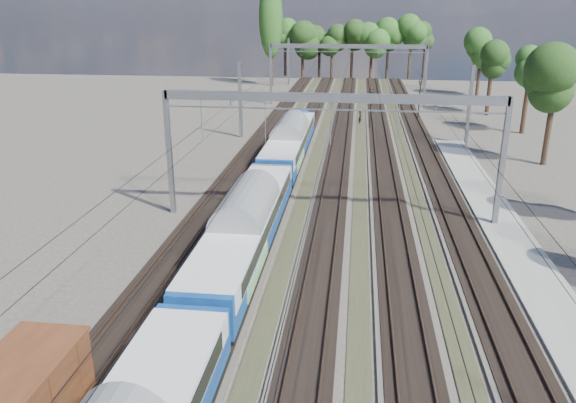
# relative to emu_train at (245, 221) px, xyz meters

# --- Properties ---
(track_bed) EXTENTS (21.00, 130.00, 0.34)m
(track_bed) POSITION_rel_emu_train_xyz_m (4.50, 22.75, -2.54)
(track_bed) COLOR #47423A
(track_bed) RESTS_ON ground
(platform) EXTENTS (3.00, 70.00, 0.30)m
(platform) POSITION_rel_emu_train_xyz_m (16.50, -2.25, -2.48)
(platform) COLOR gray
(platform) RESTS_ON ground
(catenary) EXTENTS (25.65, 130.00, 9.00)m
(catenary) POSITION_rel_emu_train_xyz_m (4.83, 30.43, 3.76)
(catenary) COLOR gray
(catenary) RESTS_ON ground
(tree_belt) EXTENTS (39.55, 101.35, 11.99)m
(tree_belt) POSITION_rel_emu_train_xyz_m (10.45, 75.21, 5.76)
(tree_belt) COLOR black
(tree_belt) RESTS_ON ground
(poplar) EXTENTS (4.40, 4.40, 19.04)m
(poplar) POSITION_rel_emu_train_xyz_m (-10.00, 75.75, 9.25)
(poplar) COLOR black
(poplar) RESTS_ON ground
(emu_train) EXTENTS (3.06, 64.73, 4.48)m
(emu_train) POSITION_rel_emu_train_xyz_m (0.00, 0.00, 0.00)
(emu_train) COLOR black
(emu_train) RESTS_ON ground
(worker) EXTENTS (0.53, 0.70, 1.72)m
(worker) POSITION_rel_emu_train_xyz_m (6.67, 42.06, -1.77)
(worker) COLOR black
(worker) RESTS_ON ground
(signal_near) EXTENTS (0.35, 0.32, 5.17)m
(signal_near) POSITION_rel_emu_train_xyz_m (7.86, 38.98, 0.64)
(signal_near) COLOR black
(signal_near) RESTS_ON ground
(signal_far) EXTENTS (0.36, 0.33, 5.37)m
(signal_far) POSITION_rel_emu_train_xyz_m (14.24, 45.08, 0.76)
(signal_far) COLOR black
(signal_far) RESTS_ON ground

